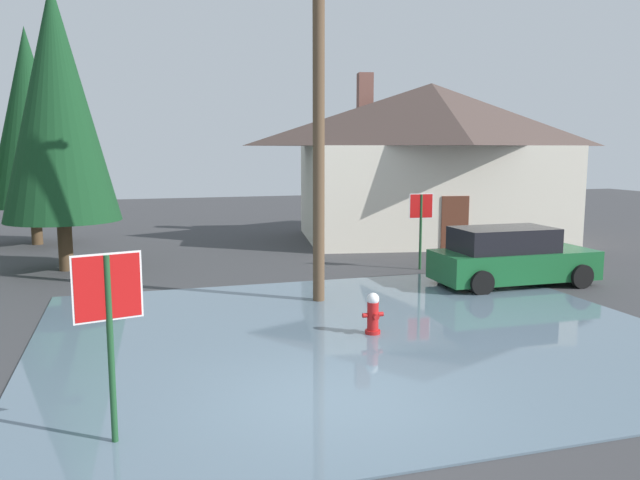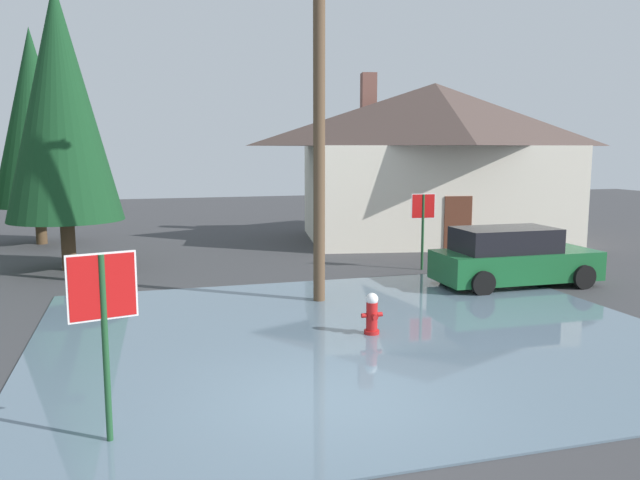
{
  "view_description": "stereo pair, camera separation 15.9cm",
  "coord_description": "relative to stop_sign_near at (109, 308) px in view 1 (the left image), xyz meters",
  "views": [
    {
      "loc": [
        -2.74,
        -8.3,
        3.66
      ],
      "look_at": [
        1.29,
        5.03,
        1.64
      ],
      "focal_mm": 35.33,
      "sensor_mm": 36.0,
      "label": 1
    },
    {
      "loc": [
        -2.59,
        -8.35,
        3.66
      ],
      "look_at": [
        1.29,
        5.03,
        1.64
      ],
      "focal_mm": 35.33,
      "sensor_mm": 36.0,
      "label": 2
    }
  ],
  "objects": [
    {
      "name": "stop_sign_near",
      "position": [
        0.0,
        0.0,
        0.0
      ],
      "size": [
        0.81,
        0.22,
        2.43
      ],
      "color": "#1E4C28",
      "rests_on": "ground"
    },
    {
      "name": "pine_tree_far_center",
      "position": [
        -3.21,
        18.36,
        3.06
      ],
      "size": [
        3.27,
        3.27,
        8.17
      ],
      "color": "#4C3823",
      "rests_on": "ground"
    },
    {
      "name": "utility_pole",
      "position": [
        4.58,
        6.37,
        3.42
      ],
      "size": [
        1.6,
        0.28,
        9.97
      ],
      "color": "brown",
      "rests_on": "ground"
    },
    {
      "name": "fire_hydrant",
      "position": [
        4.81,
        3.41,
        -1.33
      ],
      "size": [
        0.43,
        0.37,
        0.86
      ],
      "color": "red",
      "rests_on": "ground"
    },
    {
      "name": "pine_tree_short_left",
      "position": [
        -1.64,
        12.39,
        3.23
      ],
      "size": [
        3.39,
        3.39,
        8.46
      ],
      "color": "#4C3823",
      "rests_on": "ground"
    },
    {
      "name": "house",
      "position": [
        11.96,
        15.36,
        1.49
      ],
      "size": [
        11.69,
        8.68,
        6.74
      ],
      "color": "silver",
      "rests_on": "ground"
    },
    {
      "name": "ground_plane",
      "position": [
        3.05,
        0.44,
        -1.8
      ],
      "size": [
        80.0,
        80.0,
        0.1
      ],
      "primitive_type": "cube",
      "color": "#38383A"
    },
    {
      "name": "parked_car",
      "position": [
        10.09,
        6.67,
        -0.99
      ],
      "size": [
        4.4,
        1.99,
        1.58
      ],
      "color": "#195B2D",
      "rests_on": "ground"
    },
    {
      "name": "lane_stop_bar",
      "position": [
        3.22,
        -1.05,
        -1.75
      ],
      "size": [
        3.18,
        0.31,
        0.01
      ],
      "primitive_type": "cube",
      "rotation": [
        0.0,
        0.0,
        -0.0
      ],
      "color": "silver",
      "rests_on": "ground"
    },
    {
      "name": "stop_sign_far",
      "position": [
        8.73,
        9.42,
        -0.08
      ],
      "size": [
        0.75,
        0.08,
        2.33
      ],
      "color": "#1E4C28",
      "rests_on": "ground"
    },
    {
      "name": "flood_puddle",
      "position": [
        4.57,
        3.43,
        -1.73
      ],
      "size": [
        12.43,
        10.35,
        0.03
      ],
      "primitive_type": "cube",
      "color": "slate",
      "rests_on": "ground"
    }
  ]
}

